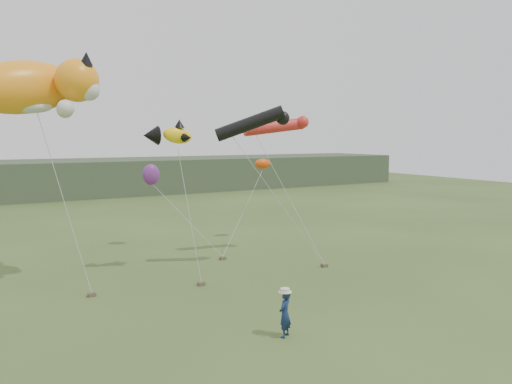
# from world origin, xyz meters

# --- Properties ---
(ground) EXTENTS (120.00, 120.00, 0.00)m
(ground) POSITION_xyz_m (0.00, 0.00, 0.00)
(ground) COLOR #385123
(ground) RESTS_ON ground
(headland) EXTENTS (90.00, 13.00, 4.00)m
(headland) POSITION_xyz_m (-3.11, 44.69, 1.92)
(headland) COLOR #2D3D28
(headland) RESTS_ON ground
(festival_attendant) EXTENTS (0.69, 0.63, 1.58)m
(festival_attendant) POSITION_xyz_m (-0.38, -2.13, 0.79)
(festival_attendant) COLOR #132449
(festival_attendant) RESTS_ON ground
(sandbag_anchors) EXTENTS (15.87, 5.42, 0.16)m
(sandbag_anchors) POSITION_xyz_m (-1.19, 5.27, 0.08)
(sandbag_anchors) COLOR brown
(sandbag_anchors) RESTS_ON ground
(cat_kite) EXTENTS (6.70, 3.89, 3.01)m
(cat_kite) POSITION_xyz_m (-6.59, 8.31, 8.84)
(cat_kite) COLOR orange
(cat_kite) RESTS_ON ground
(fish_kite) EXTENTS (2.35, 1.59, 1.24)m
(fish_kite) POSITION_xyz_m (-0.97, 7.24, 6.76)
(fish_kite) COLOR yellow
(fish_kite) RESTS_ON ground
(tube_kites) EXTENTS (6.27, 3.87, 1.79)m
(tube_kites) POSITION_xyz_m (4.51, 7.04, 7.33)
(tube_kites) COLOR black
(tube_kites) RESTS_ON ground
(misc_kites) EXTENTS (8.15, 1.89, 1.49)m
(misc_kites) POSITION_xyz_m (2.60, 13.01, 4.60)
(misc_kites) COLOR #D7450A
(misc_kites) RESTS_ON ground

